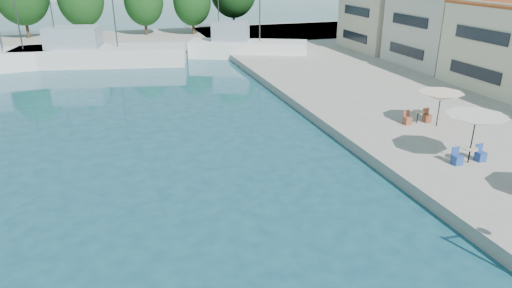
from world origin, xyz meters
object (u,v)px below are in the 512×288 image
object	(u,v)px
trawler_04	(245,48)
umbrella_cream	(441,96)
umbrella_white	(476,120)
trawler_03	(97,54)

from	to	relation	value
trawler_04	umbrella_cream	world-z (taller)	trawler_04
trawler_04	umbrella_white	bearing A→B (deg)	-62.01
trawler_03	umbrella_cream	distance (m)	33.57
trawler_04	umbrella_white	distance (m)	31.54
umbrella_cream	trawler_03	bearing A→B (deg)	125.22
trawler_03	umbrella_cream	xyz separation A→B (m)	(19.35, -27.40, 1.37)
trawler_03	umbrella_white	bearing A→B (deg)	-49.96
trawler_03	umbrella_white	world-z (taller)	trawler_03
trawler_03	umbrella_white	xyz separation A→B (m)	(17.36, -32.32, 1.72)
trawler_03	umbrella_cream	bearing A→B (deg)	-42.99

